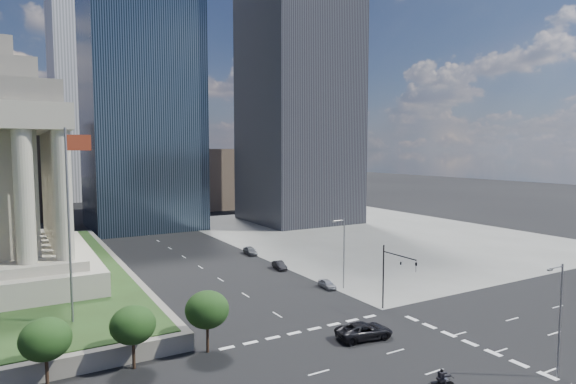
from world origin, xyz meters
TOP-DOWN VIEW (x-y plane):
  - ground at (0.00, 100.00)m, footprint 500.00×500.00m
  - sidewalk_ne at (46.00, 60.00)m, footprint 68.00×90.00m
  - flagpole at (-21.83, 24.00)m, footprint 2.52×0.24m
  - midrise_glass at (2.00, 95.00)m, footprint 26.00×26.00m
  - highrise_ne at (42.00, 85.00)m, footprint 26.00×28.00m
  - building_filler_ne at (32.00, 130.00)m, footprint 20.00×30.00m
  - traffic_signal_ne at (12.50, 13.70)m, footprint 0.30×5.74m
  - street_lamp_south at (13.33, -6.00)m, footprint 2.13×0.22m
  - street_lamp_north at (13.33, 25.00)m, footprint 2.13×0.22m
  - pickup_truck at (4.39, 9.08)m, footprint 3.68×6.41m
  - parked_sedan_near at (11.50, 26.23)m, footprint 1.77×3.69m
  - parked_sedan_mid at (10.88, 39.19)m, footprint 1.91×4.09m
  - parked_sedan_far at (11.50, 51.74)m, footprint 2.17×4.50m
  - motorcycle_lead at (2.74, -2.71)m, footprint 2.65×1.41m

SIDE VIEW (x-z plane):
  - ground at x=0.00m, z-range 0.00..0.00m
  - sidewalk_ne at x=46.00m, z-range 0.00..0.03m
  - parked_sedan_near at x=11.50m, z-range 0.00..1.22m
  - parked_sedan_mid at x=10.88m, z-range 0.00..1.30m
  - parked_sedan_far at x=11.50m, z-range 0.00..1.48m
  - pickup_truck at x=4.39m, z-range 0.00..1.68m
  - motorcycle_lead at x=2.74m, z-range 0.00..1.90m
  - traffic_signal_ne at x=12.50m, z-range 1.25..9.25m
  - street_lamp_south at x=13.33m, z-range 0.66..10.66m
  - street_lamp_north at x=13.33m, z-range 0.66..10.66m
  - building_filler_ne at x=32.00m, z-range 0.00..20.00m
  - flagpole at x=-21.83m, z-range 3.11..23.11m
  - midrise_glass at x=2.00m, z-range 0.00..60.00m
  - highrise_ne at x=42.00m, z-range 0.00..100.00m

